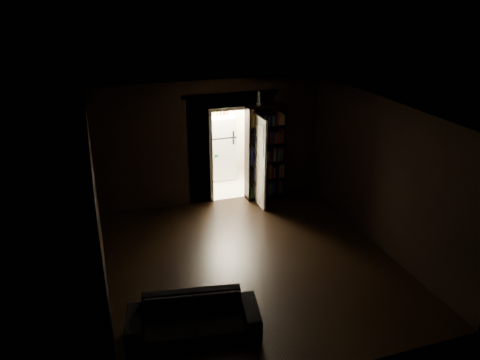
{
  "coord_description": "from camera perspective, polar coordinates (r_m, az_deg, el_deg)",
  "views": [
    {
      "loc": [
        -2.45,
        -6.77,
        4.63
      ],
      "look_at": [
        0.09,
        0.9,
        1.24
      ],
      "focal_mm": 35.0,
      "sensor_mm": 36.0,
      "label": 1
    }
  ],
  "objects": [
    {
      "name": "kitchen_alcove",
      "position": [
        11.56,
        -2.68,
        5.49
      ],
      "size": [
        2.2,
        1.8,
        2.6
      ],
      "color": "beige",
      "rests_on": "ground"
    },
    {
      "name": "room_walls",
      "position": [
        8.73,
        -0.95,
        2.99
      ],
      "size": [
        5.02,
        5.61,
        2.84
      ],
      "color": "black",
      "rests_on": "ground"
    },
    {
      "name": "sofa",
      "position": [
        6.87,
        -5.74,
        -15.81
      ],
      "size": [
        1.98,
        1.11,
        0.72
      ],
      "primitive_type": "imported",
      "rotation": [
        0.0,
        0.0,
        -0.17
      ],
      "color": "black",
      "rests_on": "ground"
    },
    {
      "name": "ground",
      "position": [
        8.56,
        1.36,
        -10.01
      ],
      "size": [
        5.5,
        5.5,
        0.0
      ],
      "primitive_type": "plane",
      "color": "black",
      "rests_on": "ground"
    },
    {
      "name": "refrigerator",
      "position": [
        11.92,
        -2.63,
        4.08
      ],
      "size": [
        0.79,
        0.74,
        1.65
      ],
      "primitive_type": "cube",
      "rotation": [
        0.0,
        0.0,
        0.08
      ],
      "color": "white",
      "rests_on": "ground"
    },
    {
      "name": "door",
      "position": [
        10.35,
        2.25,
        2.33
      ],
      "size": [
        0.07,
        0.85,
        2.05
      ],
      "primitive_type": "cube",
      "rotation": [
        0.0,
        0.0,
        1.59
      ],
      "color": "white",
      "rests_on": "ground"
    },
    {
      "name": "bottles",
      "position": [
        11.6,
        -2.78,
        8.54
      ],
      "size": [
        0.72,
        0.2,
        0.29
      ],
      "primitive_type": "cube",
      "rotation": [
        0.0,
        0.0,
        0.16
      ],
      "color": "black",
      "rests_on": "refrigerator"
    },
    {
      "name": "figurine",
      "position": [
        10.31,
        2.3,
        9.91
      ],
      "size": [
        0.13,
        0.13,
        0.29
      ],
      "primitive_type": "cube",
      "rotation": [
        0.0,
        0.0,
        0.36
      ],
      "color": "white",
      "rests_on": "bookshelf"
    },
    {
      "name": "bookshelf",
      "position": [
        10.67,
        3.09,
        3.37
      ],
      "size": [
        0.93,
        0.44,
        2.2
      ],
      "primitive_type": "cube",
      "rotation": [
        0.0,
        0.0,
        -0.13
      ],
      "color": "black",
      "rests_on": "ground"
    }
  ]
}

